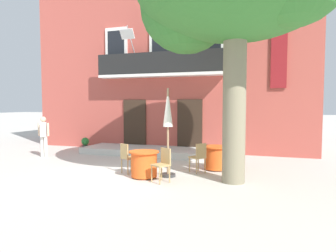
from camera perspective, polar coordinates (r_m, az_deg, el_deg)
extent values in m
plane|color=beige|center=(9.41, -8.49, -8.92)|extent=(120.00, 120.00, 0.00)
cube|color=#B24C42|center=(15.97, 1.32, 9.93)|extent=(13.00, 4.00, 7.50)
cube|color=#332319|center=(14.48, -6.03, 0.22)|extent=(1.10, 0.08, 2.30)
cube|color=#332319|center=(13.60, 3.96, -0.01)|extent=(1.10, 0.08, 2.30)
cube|color=silver|center=(15.06, -9.34, 13.69)|extent=(1.10, 0.08, 1.90)
cube|color=black|center=(15.04, -9.40, 13.71)|extent=(0.84, 0.04, 1.60)
cube|color=silver|center=(14.18, -1.23, 14.36)|extent=(1.10, 0.08, 1.90)
cube|color=black|center=(14.15, -1.27, 14.38)|extent=(0.84, 0.04, 1.60)
cube|color=silver|center=(13.60, 7.82, 14.77)|extent=(1.10, 0.08, 1.90)
cube|color=black|center=(13.57, 7.79, 14.79)|extent=(0.84, 0.04, 1.60)
cube|color=silver|center=(13.74, -1.63, 9.18)|extent=(5.60, 0.65, 0.12)
cube|color=black|center=(13.52, -2.08, 11.44)|extent=(5.60, 0.06, 0.90)
cylinder|color=#B2B2B7|center=(14.24, -6.58, 14.70)|extent=(0.04, 0.95, 1.33)
cube|color=white|center=(13.90, -7.42, 16.22)|extent=(0.60, 0.29, 0.38)
cylinder|color=#B2B2B7|center=(13.41, 3.08, 15.39)|extent=(0.04, 0.95, 1.33)
cube|color=#146B2D|center=(13.05, 2.52, 17.06)|extent=(0.60, 0.29, 0.38)
cylinder|color=#995638|center=(14.74, -10.13, 9.55)|extent=(0.35, 0.35, 0.28)
ellipsoid|color=#38843D|center=(14.77, -10.14, 10.75)|extent=(0.45, 0.45, 0.34)
cylinder|color=#995638|center=(14.06, -4.57, 9.83)|extent=(0.31, 0.31, 0.26)
ellipsoid|color=#38843D|center=(14.10, -4.57, 10.98)|extent=(0.40, 0.40, 0.31)
cylinder|color=#995638|center=(13.53, 1.50, 10.05)|extent=(0.28, 0.28, 0.25)
ellipsoid|color=#2D7533|center=(13.57, 1.50, 11.35)|extent=(0.36, 0.36, 0.37)
cylinder|color=#995638|center=(13.16, 7.99, 10.27)|extent=(0.28, 0.28, 0.29)
ellipsoid|color=#2D7533|center=(13.20, 8.00, 11.46)|extent=(0.36, 0.36, 0.26)
cube|color=maroon|center=(13.25, 19.50, 12.57)|extent=(0.60, 0.06, 2.80)
cube|color=silver|center=(13.25, -2.54, -4.58)|extent=(6.11, 1.89, 0.25)
cylinder|color=#7F755B|center=(8.49, 11.91, 2.78)|extent=(0.61, 0.61, 3.86)
sphere|color=#33702D|center=(9.88, 3.37, 20.81)|extent=(2.74, 2.74, 2.74)
cylinder|color=#EA561E|center=(9.05, -4.36, -7.01)|extent=(0.74, 0.74, 0.68)
cylinder|color=#EA561E|center=(8.99, -4.38, -4.69)|extent=(0.86, 0.86, 0.04)
cylinder|color=#2D2823|center=(9.13, -4.35, -9.20)|extent=(0.44, 0.44, 0.03)
cylinder|color=tan|center=(8.27, -1.52, -9.08)|extent=(0.04, 0.04, 0.45)
cylinder|color=tan|center=(8.53, -2.97, -8.68)|extent=(0.04, 0.04, 0.45)
cylinder|color=tan|center=(8.48, 0.29, -8.75)|extent=(0.04, 0.04, 0.45)
cylinder|color=tan|center=(8.73, -1.18, -8.38)|extent=(0.04, 0.04, 0.45)
cube|color=tan|center=(8.45, -1.35, -7.10)|extent=(0.55, 0.55, 0.04)
cube|color=tan|center=(8.52, -0.41, -5.43)|extent=(0.35, 0.23, 0.42)
cylinder|color=tan|center=(9.92, -6.72, -6.91)|extent=(0.04, 0.04, 0.45)
cylinder|color=tan|center=(9.64, -5.59, -7.22)|extent=(0.04, 0.04, 0.45)
cylinder|color=tan|center=(9.74, -8.40, -7.13)|extent=(0.04, 0.04, 0.45)
cylinder|color=tan|center=(9.45, -7.29, -7.45)|extent=(0.04, 0.04, 0.45)
cube|color=tan|center=(9.64, -7.01, -5.75)|extent=(0.55, 0.55, 0.04)
cube|color=tan|center=(9.51, -7.93, -4.49)|extent=(0.35, 0.23, 0.42)
cylinder|color=#EA561E|center=(10.21, 8.66, -5.79)|extent=(0.74, 0.74, 0.68)
cylinder|color=#EA561E|center=(10.15, 8.68, -3.73)|extent=(0.86, 0.86, 0.04)
cylinder|color=#2D2823|center=(10.27, 8.64, -7.74)|extent=(0.44, 0.44, 0.03)
cylinder|color=tan|center=(10.60, 13.40, -6.28)|extent=(0.04, 0.04, 0.45)
cylinder|color=tan|center=(10.41, 11.88, -6.45)|extent=(0.04, 0.04, 0.45)
cylinder|color=tan|center=(10.87, 12.33, -6.01)|extent=(0.04, 0.04, 0.45)
cylinder|color=tan|center=(10.68, 10.83, -6.17)|extent=(0.04, 0.04, 0.45)
cube|color=tan|center=(10.60, 12.13, -4.92)|extent=(0.56, 0.56, 0.04)
cube|color=tan|center=(10.71, 11.59, -3.58)|extent=(0.31, 0.28, 0.42)
cylinder|color=tan|center=(9.79, 3.93, -7.04)|extent=(0.04, 0.04, 0.45)
cylinder|color=tan|center=(9.99, 5.49, -6.82)|extent=(0.04, 0.04, 0.45)
cylinder|color=tan|center=(9.52, 5.17, -7.36)|extent=(0.04, 0.04, 0.45)
cylinder|color=tan|center=(9.73, 6.75, -7.12)|extent=(0.04, 0.04, 0.45)
cube|color=tan|center=(9.71, 5.34, -5.66)|extent=(0.56, 0.56, 0.04)
cube|color=tan|center=(9.54, 6.03, -4.45)|extent=(0.27, 0.32, 0.42)
cylinder|color=#997A56|center=(9.03, -0.02, -1.23)|extent=(0.06, 0.06, 2.55)
cylinder|color=#333333|center=(9.22, -0.02, -8.89)|extent=(0.44, 0.44, 0.08)
cone|color=silver|center=(8.99, -0.02, 3.38)|extent=(0.28, 0.28, 1.10)
cylinder|color=#47423D|center=(14.88, -14.77, -3.81)|extent=(0.26, 0.26, 0.22)
ellipsoid|color=#2D7533|center=(14.84, -14.79, -2.71)|extent=(0.34, 0.34, 0.35)
cylinder|color=silver|center=(13.53, -21.86, -3.47)|extent=(0.14, 0.14, 0.82)
cylinder|color=silver|center=(13.42, -21.27, -3.51)|extent=(0.14, 0.14, 0.82)
cube|color=white|center=(13.41, -21.64, -0.57)|extent=(0.37, 0.40, 0.56)
sphere|color=beige|center=(13.38, -21.69, 1.14)|extent=(0.22, 0.22, 0.22)
cylinder|color=beige|center=(13.55, -22.35, -0.54)|extent=(0.09, 0.09, 0.52)
cylinder|color=beige|center=(13.26, -20.92, -0.60)|extent=(0.09, 0.09, 0.52)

